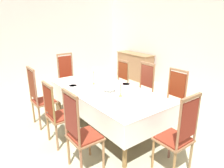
% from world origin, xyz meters
% --- Properties ---
extents(ground, '(7.65, 5.92, 0.04)m').
position_xyz_m(ground, '(0.00, 0.00, -0.02)').
color(ground, '#ADAC8C').
extents(back_wall, '(7.65, 0.08, 3.14)m').
position_xyz_m(back_wall, '(0.00, 3.00, 1.57)').
color(back_wall, beige).
rests_on(back_wall, ground).
extents(left_wall, '(0.08, 5.92, 3.14)m').
position_xyz_m(left_wall, '(-3.87, 0.00, 1.57)').
color(left_wall, beige).
rests_on(left_wall, ground).
extents(dining_table, '(2.51, 1.20, 0.76)m').
position_xyz_m(dining_table, '(0.00, -0.12, 0.70)').
color(dining_table, olive).
rests_on(dining_table, ground).
extents(tablecloth, '(2.53, 1.22, 0.38)m').
position_xyz_m(tablecloth, '(0.00, -0.12, 0.67)').
color(tablecloth, white).
rests_on(tablecloth, dining_table).
extents(chair_south_a, '(0.44, 0.42, 1.21)m').
position_xyz_m(chair_south_a, '(-0.83, -1.13, 0.61)').
color(chair_south_a, olive).
rests_on(chair_south_a, ground).
extents(chair_north_a, '(0.44, 0.42, 1.08)m').
position_xyz_m(chair_north_a, '(-0.83, 0.88, 0.57)').
color(chair_north_a, brown).
rests_on(chair_north_a, ground).
extents(chair_south_b, '(0.44, 0.42, 1.12)m').
position_xyz_m(chair_south_b, '(-0.00, -1.12, 0.58)').
color(chair_south_b, olive).
rests_on(chair_south_b, ground).
extents(chair_north_b, '(0.44, 0.42, 1.16)m').
position_xyz_m(chair_north_b, '(-0.00, 0.89, 0.59)').
color(chair_north_b, '#915D37').
rests_on(chair_north_b, ground).
extents(chair_south_c, '(0.44, 0.42, 1.21)m').
position_xyz_m(chair_south_c, '(0.80, -1.13, 0.61)').
color(chair_south_c, '#8F633F').
rests_on(chair_south_c, ground).
extents(chair_north_c, '(0.44, 0.42, 1.17)m').
position_xyz_m(chair_north_c, '(0.80, 0.89, 0.60)').
color(chair_north_c, '#945A43').
rests_on(chair_north_c, ground).
extents(chair_head_west, '(0.42, 0.44, 1.24)m').
position_xyz_m(chair_head_west, '(-1.67, -0.12, 0.62)').
color(chair_head_west, '#8D5D3D').
rests_on(chair_head_west, ground).
extents(chair_head_east, '(0.42, 0.44, 1.20)m').
position_xyz_m(chair_head_east, '(1.67, -0.12, 0.61)').
color(chair_head_east, olive).
rests_on(chair_head_east, ground).
extents(soup_tureen, '(0.24, 0.24, 0.20)m').
position_xyz_m(soup_tureen, '(0.10, -0.12, 0.86)').
color(soup_tureen, white).
rests_on(soup_tureen, tablecloth).
extents(candlestick_west, '(0.07, 0.07, 0.38)m').
position_xyz_m(candlestick_west, '(-0.44, -0.12, 0.92)').
color(candlestick_west, gold).
rests_on(candlestick_west, tablecloth).
extents(candlestick_east, '(0.07, 0.07, 0.33)m').
position_xyz_m(candlestick_east, '(0.44, -0.12, 0.90)').
color(candlestick_east, gold).
rests_on(candlestick_east, tablecloth).
extents(bowl_near_left, '(0.19, 0.19, 0.04)m').
position_xyz_m(bowl_near_left, '(-0.54, -0.54, 0.79)').
color(bowl_near_left, white).
rests_on(bowl_near_left, tablecloth).
extents(bowl_near_right, '(0.16, 0.16, 0.03)m').
position_xyz_m(bowl_near_right, '(-0.93, -0.59, 0.79)').
color(bowl_near_right, white).
rests_on(bowl_near_right, tablecloth).
extents(bowl_far_left, '(0.19, 0.19, 0.04)m').
position_xyz_m(bowl_far_left, '(0.04, 0.36, 0.79)').
color(bowl_far_left, white).
rests_on(bowl_far_left, tablecloth).
extents(bowl_far_right, '(0.20, 0.20, 0.04)m').
position_xyz_m(bowl_far_right, '(-0.30, -0.60, 0.79)').
color(bowl_far_right, white).
rests_on(bowl_far_right, tablecloth).
extents(spoon_primary, '(0.04, 0.18, 0.01)m').
position_xyz_m(spoon_primary, '(-0.66, -0.52, 0.77)').
color(spoon_primary, gold).
rests_on(spoon_primary, tablecloth).
extents(spoon_secondary, '(0.06, 0.17, 0.01)m').
position_xyz_m(spoon_secondary, '(-1.05, -0.56, 0.77)').
color(spoon_secondary, gold).
rests_on(spoon_secondary, tablecloth).
extents(sideboard, '(1.44, 0.48, 0.90)m').
position_xyz_m(sideboard, '(-2.16, 2.68, 0.45)').
color(sideboard, '#8B6242').
rests_on(sideboard, ground).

